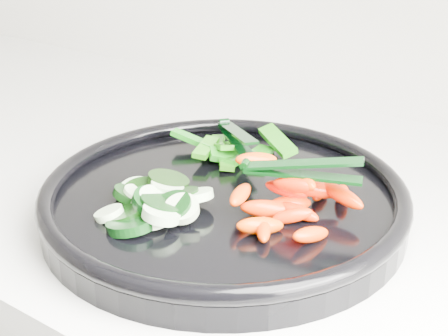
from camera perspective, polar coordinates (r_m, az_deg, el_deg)
The scene contains 6 objects.
veggie_tray at distance 0.64m, azimuth -0.00°, elevation -2.81°, with size 0.38×0.38×0.04m.
cucumber_pile at distance 0.61m, azimuth -6.66°, elevation -2.99°, with size 0.12×0.14×0.04m.
carrot_pile at distance 0.60m, azimuth 6.29°, elevation -2.79°, with size 0.14×0.15×0.05m.
pepper_pile at distance 0.72m, azimuth 1.08°, elevation 1.64°, with size 0.15×0.12×0.04m.
tong_carrot at distance 0.58m, azimuth 6.85°, elevation -0.09°, with size 0.11×0.05×0.02m.
tong_pepper at distance 0.72m, azimuth 1.11°, elevation 2.93°, with size 0.10×0.08×0.02m.
Camera 1 is at (0.79, 1.15, 1.25)m, focal length 50.00 mm.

